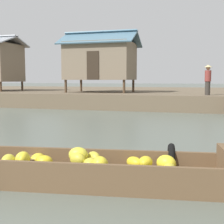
# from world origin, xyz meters

# --- Properties ---
(ground_plane) EXTENTS (300.00, 300.00, 0.00)m
(ground_plane) POSITION_xyz_m (0.00, 10.00, 0.00)
(ground_plane) COLOR #596056
(riverbank_strip) EXTENTS (160.00, 20.00, 0.89)m
(riverbank_strip) POSITION_xyz_m (0.00, 25.98, 0.44)
(riverbank_strip) COLOR brown
(riverbank_strip) RESTS_ON ground
(banana_boat) EXTENTS (5.80, 2.17, 0.85)m
(banana_boat) POSITION_xyz_m (1.25, 4.13, 0.29)
(banana_boat) COLOR brown
(banana_boat) RESTS_ON ground
(stilt_house_mid_left) EXTENTS (5.07, 3.59, 4.11)m
(stilt_house_mid_left) POSITION_xyz_m (-3.55, 19.63, 3.04)
(stilt_house_mid_left) COLOR #4C3826
(stilt_house_mid_left) RESTS_ON riverbank_strip
(vendor_person) EXTENTS (0.44, 0.44, 1.66)m
(vendor_person) POSITION_xyz_m (3.41, 17.28, 1.82)
(vendor_person) COLOR #332D28
(vendor_person) RESTS_ON riverbank_strip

